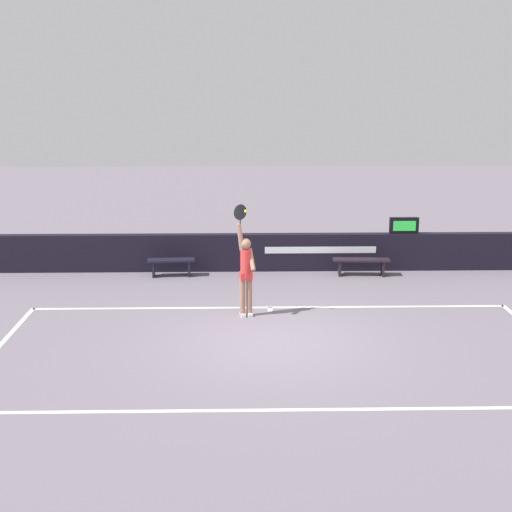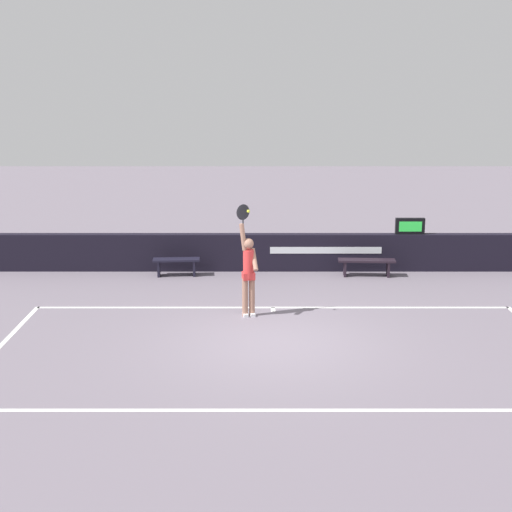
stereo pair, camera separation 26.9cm
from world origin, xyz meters
TOP-DOWN VIEW (x-y plane):
  - ground_plane at (0.00, 0.00)m, footprint 60.00×60.00m
  - court_lines at (0.00, -0.42)m, footprint 10.88×5.40m
  - back_wall at (0.00, 5.53)m, footprint 15.67×0.29m
  - speed_display at (3.76, 5.53)m, footprint 0.78×0.14m
  - tennis_player at (-0.56, 1.62)m, footprint 0.50×0.44m
  - tennis_ball at (-0.55, 1.42)m, footprint 0.07×0.07m
  - courtside_bench_near at (-2.50, 4.97)m, footprint 1.25×0.44m
  - courtside_bench_far at (2.53, 4.94)m, footprint 1.51×0.43m

SIDE VIEW (x-z plane):
  - ground_plane at x=0.00m, z-range 0.00..0.00m
  - court_lines at x=0.00m, z-range 0.00..0.00m
  - courtside_bench_near at x=-2.50m, z-range 0.11..0.58m
  - courtside_bench_far at x=2.53m, z-range 0.12..0.57m
  - back_wall at x=0.00m, z-range 0.00..1.01m
  - tennis_player at x=-0.56m, z-range -0.22..2.30m
  - speed_display at x=3.76m, z-range 1.01..1.45m
  - tennis_ball at x=-0.55m, z-range 2.34..2.41m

